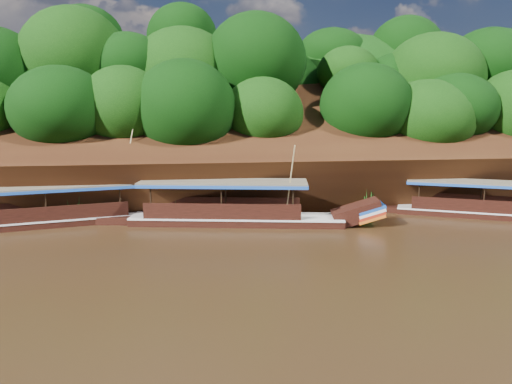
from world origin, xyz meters
TOP-DOWN VIEW (x-y plane):
  - ground at (0.00, 0.00)m, footprint 160.00×160.00m
  - riverbank at (-0.01, 22.73)m, footprint 120.00×30.06m
  - boat_0 at (15.10, 6.45)m, footprint 13.68×8.29m
  - boat_1 at (-1.68, 7.27)m, footprint 15.59×5.19m
  - boat_2 at (-12.40, 9.10)m, footprint 15.53×5.43m
  - reeds at (-3.16, 9.68)m, footprint 48.41×2.65m

SIDE VIEW (x-z plane):
  - ground at x=0.00m, z-range 0.00..0.00m
  - boat_0 at x=15.10m, z-range -2.17..3.22m
  - boat_2 at x=-12.40m, z-range -2.64..3.74m
  - boat_1 at x=-1.68m, z-range -2.14..3.34m
  - reeds at x=-3.16m, z-range -0.09..1.85m
  - riverbank at x=-0.01m, z-range -7.81..11.59m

